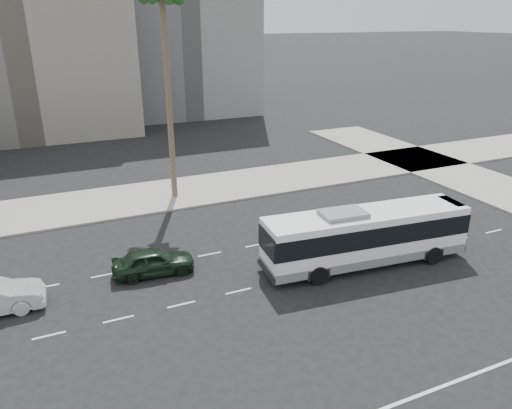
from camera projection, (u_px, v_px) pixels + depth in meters
ground at (290, 279)px, 25.90m from camera, size 700.00×700.00×0.00m
sidewalk_north at (200, 190)px, 39.04m from camera, size 120.00×7.00×0.15m
midrise_beige_west at (19, 54)px, 56.30m from camera, size 24.00×18.00×18.00m
midrise_gray_center at (170, 17)px, 68.43m from camera, size 20.00×20.00×26.00m
city_bus at (366, 235)px, 26.93m from camera, size 11.93×3.72×3.37m
car_a at (153, 262)px, 26.18m from camera, size 2.15×4.52×1.49m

